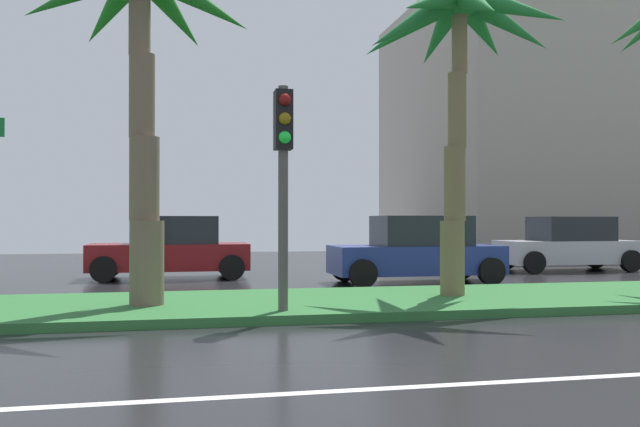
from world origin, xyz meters
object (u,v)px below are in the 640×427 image
(palm_tree_centre_right, at_px, (458,34))
(car_in_traffic_second, at_px, (417,251))
(car_in_traffic_third, at_px, (568,245))
(traffic_signal_median_right, at_px, (283,156))
(car_in_traffic_leading, at_px, (171,248))
(palm_tree_centre, at_px, (141,29))

(palm_tree_centre_right, relative_size, car_in_traffic_second, 1.47)
(car_in_traffic_third, bearing_deg, car_in_traffic_second, 25.59)
(traffic_signal_median_right, bearing_deg, car_in_traffic_second, 52.08)
(traffic_signal_median_right, xyz_separation_m, car_in_traffic_second, (4.36, 5.60, -1.82))
(car_in_traffic_leading, bearing_deg, palm_tree_centre, 86.08)
(palm_tree_centre_right, distance_m, car_in_traffic_leading, 9.79)
(palm_tree_centre_right, bearing_deg, car_in_traffic_third, 45.82)
(palm_tree_centre, distance_m, traffic_signal_median_right, 3.53)
(palm_tree_centre, relative_size, palm_tree_centre_right, 1.00)
(palm_tree_centre, height_order, traffic_signal_median_right, palm_tree_centre)
(palm_tree_centre_right, bearing_deg, car_in_traffic_second, 80.77)
(palm_tree_centre, height_order, car_in_traffic_second, palm_tree_centre)
(car_in_traffic_second, bearing_deg, traffic_signal_median_right, 52.08)
(palm_tree_centre, distance_m, car_in_traffic_second, 8.88)
(palm_tree_centre, height_order, car_in_traffic_third, palm_tree_centre)
(palm_tree_centre, xyz_separation_m, car_in_traffic_leading, (0.47, 6.92, -4.12))
(palm_tree_centre_right, distance_m, traffic_signal_median_right, 4.76)
(palm_tree_centre_right, height_order, traffic_signal_median_right, palm_tree_centre_right)
(car_in_traffic_leading, height_order, car_in_traffic_third, same)
(car_in_traffic_leading, bearing_deg, car_in_traffic_third, -178.90)
(palm_tree_centre_right, distance_m, car_in_traffic_third, 10.74)
(car_in_traffic_second, bearing_deg, car_in_traffic_leading, -23.74)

